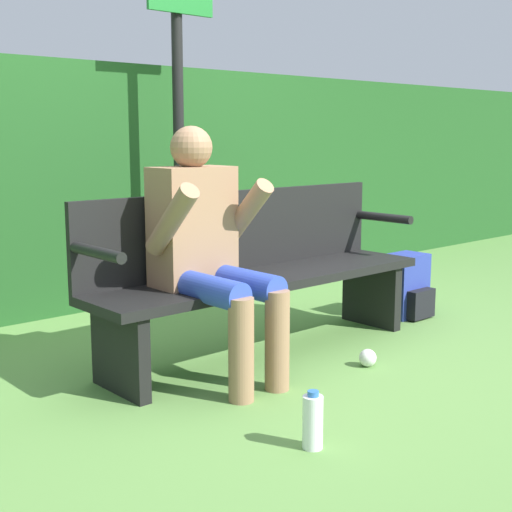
# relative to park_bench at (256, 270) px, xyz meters

# --- Properties ---
(ground_plane) EXTENTS (40.00, 40.00, 0.00)m
(ground_plane) POSITION_rel_park_bench_xyz_m (0.00, -0.07, -0.44)
(ground_plane) COLOR #5B8942
(hedge_back) EXTENTS (12.00, 0.45, 1.58)m
(hedge_back) POSITION_rel_park_bench_xyz_m (0.00, 1.58, 0.35)
(hedge_back) COLOR #1E4C1E
(hedge_back) RESTS_ON ground
(park_bench) EXTENTS (1.96, 0.44, 0.84)m
(park_bench) POSITION_rel_park_bench_xyz_m (0.00, 0.00, 0.00)
(park_bench) COLOR black
(park_bench) RESTS_ON ground
(person_seated) EXTENTS (0.52, 0.64, 1.17)m
(person_seated) POSITION_rel_park_bench_xyz_m (-0.42, -0.13, 0.20)
(person_seated) COLOR #997051
(person_seated) RESTS_ON ground
(backpack) EXTENTS (0.28, 0.26, 0.39)m
(backpack) POSITION_rel_park_bench_xyz_m (1.19, -0.08, -0.25)
(backpack) COLOR #283893
(backpack) RESTS_ON ground
(water_bottle) EXTENTS (0.08, 0.08, 0.22)m
(water_bottle) POSITION_rel_park_bench_xyz_m (-0.64, -1.02, -0.33)
(water_bottle) COLOR white
(water_bottle) RESTS_ON ground
(signpost) EXTENTS (0.48, 0.09, 2.21)m
(signpost) POSITION_rel_park_bench_xyz_m (0.27, 1.03, 0.89)
(signpost) COLOR black
(signpost) RESTS_ON ground
(parked_car) EXTENTS (2.23, 4.11, 1.20)m
(parked_car) POSITION_rel_park_bench_xyz_m (5.80, 13.63, 0.15)
(parked_car) COLOR #2D4784
(parked_car) RESTS_ON ground
(litter_crumple) EXTENTS (0.09, 0.09, 0.09)m
(litter_crumple) POSITION_rel_park_bench_xyz_m (0.24, -0.56, -0.39)
(litter_crumple) COLOR silver
(litter_crumple) RESTS_ON ground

